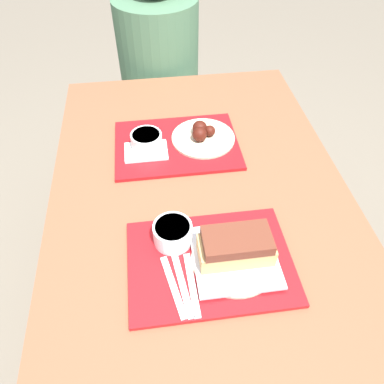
# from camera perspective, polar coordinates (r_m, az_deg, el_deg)

# --- Properties ---
(ground_plane) EXTENTS (12.00, 12.00, 0.00)m
(ground_plane) POSITION_cam_1_polar(r_m,az_deg,el_deg) (1.72, 1.00, -18.15)
(ground_plane) COLOR #706656
(picnic_table) EXTENTS (0.88, 1.40, 0.75)m
(picnic_table) POSITION_cam_1_polar(r_m,az_deg,el_deg) (1.17, 1.41, -4.38)
(picnic_table) COLOR brown
(picnic_table) RESTS_ON ground_plane
(picnic_bench_far) EXTENTS (0.84, 0.28, 0.43)m
(picnic_bench_far) POSITION_cam_1_polar(r_m,az_deg,el_deg) (2.04, -2.70, 10.66)
(picnic_bench_far) COLOR brown
(picnic_bench_far) RESTS_ON ground_plane
(tray_near) EXTENTS (0.41, 0.30, 0.01)m
(tray_near) POSITION_cam_1_polar(r_m,az_deg,el_deg) (0.95, 2.79, -10.64)
(tray_near) COLOR #B21419
(tray_near) RESTS_ON picnic_table
(tray_far) EXTENTS (0.41, 0.30, 0.01)m
(tray_far) POSITION_cam_1_polar(r_m,az_deg,el_deg) (1.26, -2.33, 7.18)
(tray_far) COLOR #B21419
(tray_far) RESTS_ON picnic_table
(bowl_coleslaw_near) EXTENTS (0.10, 0.10, 0.06)m
(bowl_coleslaw_near) POSITION_cam_1_polar(r_m,az_deg,el_deg) (0.96, -2.96, -6.20)
(bowl_coleslaw_near) COLOR white
(bowl_coleslaw_near) RESTS_ON tray_near
(brisket_sandwich_plate) EXTENTS (0.22, 0.22, 0.09)m
(brisket_sandwich_plate) POSITION_cam_1_polar(r_m,az_deg,el_deg) (0.92, 6.65, -8.91)
(brisket_sandwich_plate) COLOR beige
(brisket_sandwich_plate) RESTS_ON tray_near
(plastic_fork_near) EXTENTS (0.04, 0.17, 0.00)m
(plastic_fork_near) POSITION_cam_1_polar(r_m,az_deg,el_deg) (0.91, -1.45, -14.03)
(plastic_fork_near) COLOR white
(plastic_fork_near) RESTS_ON tray_near
(plastic_knife_near) EXTENTS (0.02, 0.17, 0.00)m
(plastic_knife_near) POSITION_cam_1_polar(r_m,az_deg,el_deg) (0.91, -0.03, -13.87)
(plastic_knife_near) COLOR white
(plastic_knife_near) RESTS_ON tray_near
(plastic_spoon_near) EXTENTS (0.05, 0.17, 0.00)m
(plastic_spoon_near) POSITION_cam_1_polar(r_m,az_deg,el_deg) (0.91, -2.87, -14.18)
(plastic_spoon_near) COLOR white
(plastic_spoon_near) RESTS_ON tray_near
(condiment_packet) EXTENTS (0.04, 0.03, 0.01)m
(condiment_packet) POSITION_cam_1_polar(r_m,az_deg,el_deg) (0.98, 1.50, -7.19)
(condiment_packet) COLOR #3F3F47
(condiment_packet) RESTS_ON tray_near
(bowl_coleslaw_far) EXTENTS (0.10, 0.10, 0.06)m
(bowl_coleslaw_far) POSITION_cam_1_polar(r_m,az_deg,el_deg) (1.23, -6.94, 7.79)
(bowl_coleslaw_far) COLOR white
(bowl_coleslaw_far) RESTS_ON tray_far
(wings_plate_far) EXTENTS (0.21, 0.21, 0.06)m
(wings_plate_far) POSITION_cam_1_polar(r_m,az_deg,el_deg) (1.27, 1.60, 8.71)
(wings_plate_far) COLOR beige
(wings_plate_far) RESTS_ON tray_far
(napkin_far) EXTENTS (0.14, 0.10, 0.01)m
(napkin_far) POSITION_cam_1_polar(r_m,az_deg,el_deg) (1.23, -7.01, 6.19)
(napkin_far) COLOR white
(napkin_far) RESTS_ON tray_far
(person_seated_across) EXTENTS (0.37, 0.37, 0.75)m
(person_seated_across) POSITION_cam_1_polar(r_m,az_deg,el_deg) (1.84, -5.14, 20.16)
(person_seated_across) COLOR #477051
(person_seated_across) RESTS_ON picnic_bench_far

